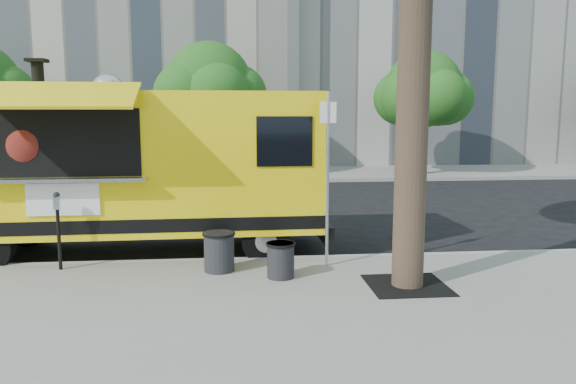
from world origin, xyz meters
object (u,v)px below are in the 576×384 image
trash_bin_left (281,259)px  far_tree_b (209,86)px  trash_bin_right (219,251)px  parking_meter (58,221)px  sign_post (328,169)px  food_truck (131,166)px  far_tree_c (424,89)px

trash_bin_left → far_tree_b: bearing=96.5°
trash_bin_right → trash_bin_left: bearing=-25.4°
far_tree_b → parking_meter: (-2.00, -14.05, -2.85)m
sign_post → parking_meter: 4.64m
food_truck → trash_bin_right: 2.85m
far_tree_c → parking_meter: 17.82m
far_tree_c → trash_bin_right: size_ratio=7.90×
far_tree_c → parking_meter: bearing=-128.7°
food_truck → parking_meter: bearing=-123.6°
sign_post → trash_bin_right: (-1.86, -0.15, -1.35)m
trash_bin_right → sign_post: bearing=4.7°
parking_meter → trash_bin_left: size_ratio=2.33×
far_tree_b → parking_meter: 14.48m
sign_post → trash_bin_left: sign_post is taller
trash_bin_left → trash_bin_right: 1.11m
food_truck → trash_bin_right: food_truck is taller
far_tree_b → trash_bin_left: size_ratio=9.60×
far_tree_b → trash_bin_left: far_tree_b is taller
parking_meter → food_truck: 1.96m
trash_bin_left → trash_bin_right: size_ratio=0.87×
parking_meter → trash_bin_right: size_ratio=2.03×
far_tree_b → trash_bin_left: 15.35m
sign_post → trash_bin_left: size_ratio=5.24×
trash_bin_left → trash_bin_right: bearing=154.6°
trash_bin_right → far_tree_c: bearing=59.5°
far_tree_b → trash_bin_right: 14.80m
far_tree_b → far_tree_c: far_tree_b is taller
far_tree_c → food_truck: far_tree_c is taller
food_truck → far_tree_b: bearing=84.1°
parking_meter → trash_bin_left: parking_meter is taller
parking_meter → trash_bin_right: parking_meter is taller
far_tree_c → sign_post: size_ratio=1.74×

